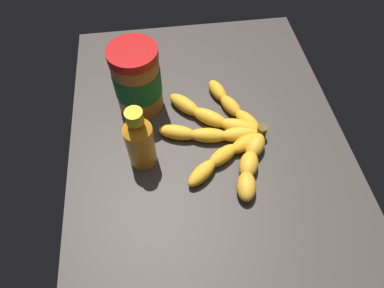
{
  "coord_description": "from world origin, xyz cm",
  "views": [
    {
      "loc": [
        -36.03,
        8.77,
        56.56
      ],
      "look_at": [
        -0.36,
        3.91,
        4.0
      ],
      "focal_mm": 30.84,
      "sensor_mm": 36.0,
      "label": 1
    }
  ],
  "objects": [
    {
      "name": "banana_bunch",
      "position": [
        2.61,
        -3.21,
        1.59
      ],
      "size": [
        31.85,
        22.61,
        3.61
      ],
      "color": "gold",
      "rests_on": "ground_plane"
    },
    {
      "name": "ground_plane",
      "position": [
        0.0,
        0.0,
        -2.14
      ],
      "size": [
        83.94,
        57.56,
        4.29
      ],
      "primitive_type": "cube",
      "color": "#38332D"
    },
    {
      "name": "peanut_butter_jar",
      "position": [
        14.61,
        13.36,
        7.74
      ],
      "size": [
        10.01,
        10.01,
        15.57
      ],
      "color": "#9E602D",
      "rests_on": "ground_plane"
    },
    {
      "name": "honey_bottle",
      "position": [
        -0.44,
        13.68,
        6.59
      ],
      "size": [
        5.42,
        5.42,
        14.69
      ],
      "color": "orange",
      "rests_on": "ground_plane"
    }
  ]
}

